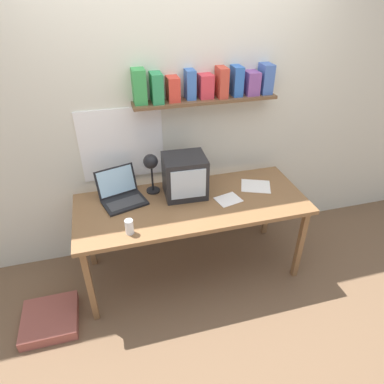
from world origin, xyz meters
TOP-DOWN VIEW (x-y plane):
  - ground_plane at (0.00, 0.00)m, footprint 12.00×12.00m
  - back_wall at (0.00, 0.51)m, footprint 5.60×0.24m
  - corner_desk at (0.00, 0.00)m, footprint 1.87×0.75m
  - crt_monitor at (-0.02, 0.14)m, footprint 0.35×0.32m
  - laptop at (-0.55, 0.19)m, footprint 0.40×0.39m
  - desk_lamp at (-0.29, 0.19)m, footprint 0.13×0.18m
  - juice_glass at (-0.53, -0.26)m, footprint 0.06×0.06m
  - loose_paper_near_laptop at (0.30, -0.04)m, footprint 0.23×0.20m
  - printed_handout at (0.60, 0.09)m, footprint 0.31×0.29m
  - floor_cushion at (-1.22, -0.27)m, footprint 0.41×0.41m

SIDE VIEW (x-z plane):
  - ground_plane at x=0.00m, z-range 0.00..0.00m
  - floor_cushion at x=-1.22m, z-range 0.00..0.09m
  - corner_desk at x=0.00m, z-range 0.32..1.07m
  - loose_paper_near_laptop at x=0.30m, z-range 0.75..0.75m
  - printed_handout at x=0.60m, z-range 0.75..0.75m
  - juice_glass at x=-0.53m, z-range 0.74..0.86m
  - laptop at x=-0.55m, z-range 0.69..0.93m
  - crt_monitor at x=-0.02m, z-range 0.75..1.09m
  - desk_lamp at x=-0.29m, z-range 0.84..1.22m
  - back_wall at x=0.00m, z-range 0.01..2.61m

